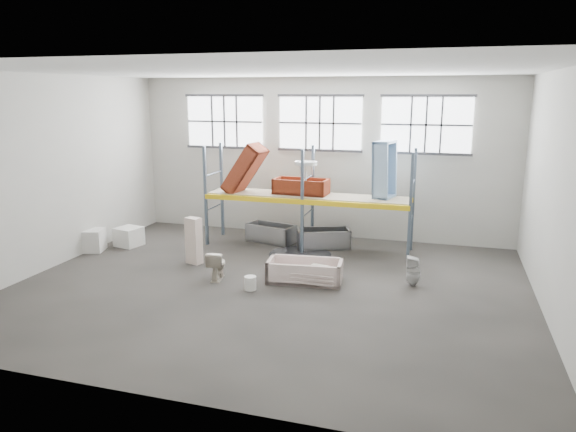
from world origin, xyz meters
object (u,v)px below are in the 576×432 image
at_px(rust_tub_flat, 301,186).
at_px(bucket, 250,283).
at_px(cistern_tall, 194,241).
at_px(steel_tub_left, 271,233).
at_px(blue_tub_upright, 384,170).
at_px(carton_near, 90,240).
at_px(bathtub_beige, 305,271).
at_px(toilet_white, 413,271).
at_px(steel_tub_right, 323,238).
at_px(toilet_beige, 217,265).

distance_m(rust_tub_flat, bucket, 4.26).
xyz_separation_m(rust_tub_flat, bucket, (-0.15, -3.92, -1.66)).
distance_m(cistern_tall, steel_tub_left, 2.99).
xyz_separation_m(rust_tub_flat, blue_tub_upright, (2.41, 0.13, 0.57)).
bearing_deg(cistern_tall, carton_near, -165.01).
distance_m(bathtub_beige, steel_tub_left, 3.73).
xyz_separation_m(cistern_tall, bucket, (2.16, -1.44, -0.47)).
distance_m(bathtub_beige, blue_tub_upright, 4.07).
distance_m(toilet_white, steel_tub_right, 3.76).
bearing_deg(blue_tub_upright, carton_near, -163.40).
height_order(bucket, carton_near, carton_near).
xyz_separation_m(bathtub_beige, cistern_tall, (-3.24, 0.52, 0.37)).
bearing_deg(rust_tub_flat, steel_tub_right, -0.40).
distance_m(blue_tub_upright, carton_near, 8.76).
relative_size(toilet_beige, steel_tub_left, 0.49).
height_order(rust_tub_flat, blue_tub_upright, blue_tub_upright).
bearing_deg(rust_tub_flat, toilet_beige, -109.10).
bearing_deg(carton_near, cistern_tall, -3.05).
distance_m(toilet_beige, steel_tub_left, 3.66).
bearing_deg(cistern_tall, rust_tub_flat, 65.18).
distance_m(bathtub_beige, bucket, 1.42).
distance_m(toilet_beige, steel_tub_right, 3.95).
relative_size(toilet_beige, carton_near, 0.98).
bearing_deg(blue_tub_upright, toilet_beige, -135.08).
bearing_deg(carton_near, steel_tub_right, 19.60).
distance_m(cistern_tall, carton_near, 3.46).
bearing_deg(rust_tub_flat, blue_tub_upright, 3.08).
distance_m(steel_tub_right, bucket, 4.01).
bearing_deg(bathtub_beige, toilet_beige, -173.78).
xyz_separation_m(bathtub_beige, carton_near, (-6.68, 0.70, 0.05)).
height_order(toilet_beige, blue_tub_upright, blue_tub_upright).
relative_size(blue_tub_upright, carton_near, 2.17).
distance_m(steel_tub_left, steel_tub_right, 1.72).
xyz_separation_m(steel_tub_left, carton_near, (-4.74, -2.49, 0.05)).
bearing_deg(toilet_white, cistern_tall, -98.34).
distance_m(cistern_tall, bucket, 2.64).
xyz_separation_m(blue_tub_upright, carton_near, (-8.15, -2.43, -2.07)).
height_order(steel_tub_right, carton_near, carton_near).
xyz_separation_m(steel_tub_left, bucket, (0.86, -4.11, -0.11)).
bearing_deg(carton_near, toilet_white, -1.43).
relative_size(steel_tub_right, rust_tub_flat, 0.97).
xyz_separation_m(steel_tub_right, bucket, (-0.85, -3.92, -0.12)).
xyz_separation_m(toilet_beige, toilet_white, (4.69, 0.94, -0.00)).
bearing_deg(toilet_beige, rust_tub_flat, -118.60).
bearing_deg(toilet_beige, steel_tub_left, -102.53).
bearing_deg(bucket, bathtub_beige, 40.41).
height_order(toilet_white, bucket, toilet_white).
relative_size(toilet_beige, blue_tub_upright, 0.45).
bearing_deg(bucket, rust_tub_flat, 87.86).
bearing_deg(bathtub_beige, rust_tub_flat, 101.19).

